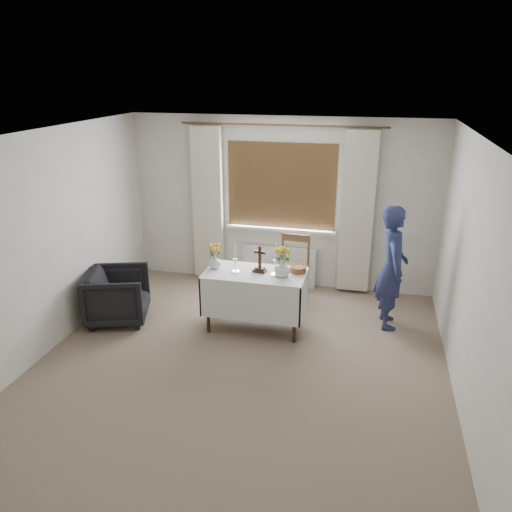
{
  "coord_description": "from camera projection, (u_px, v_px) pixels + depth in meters",
  "views": [
    {
      "loc": [
        1.28,
        -4.49,
        3.09
      ],
      "look_at": [
        0.02,
        0.8,
        1.06
      ],
      "focal_mm": 35.0,
      "sensor_mm": 36.0,
      "label": 1
    }
  ],
  "objects": [
    {
      "name": "person",
      "position": [
        392.0,
        267.0,
        6.18
      ],
      "size": [
        0.46,
        0.63,
        1.58
      ],
      "primitive_type": "imported",
      "rotation": [
        0.0,
        0.0,
        1.72
      ],
      "color": "navy",
      "rests_on": "ground"
    },
    {
      "name": "wooden_cross",
      "position": [
        260.0,
        259.0,
        6.06
      ],
      "size": [
        0.17,
        0.14,
        0.34
      ],
      "primitive_type": null,
      "rotation": [
        0.0,
        0.0,
        -0.15
      ],
      "color": "black",
      "rests_on": "altar_table"
    },
    {
      "name": "altar_table",
      "position": [
        255.0,
        301.0,
        6.23
      ],
      "size": [
        1.24,
        0.64,
        0.76
      ],
      "primitive_type": "cube",
      "color": "silver",
      "rests_on": "ground"
    },
    {
      "name": "flower_vase_right",
      "position": [
        282.0,
        268.0,
        5.95
      ],
      "size": [
        0.24,
        0.24,
        0.2
      ],
      "primitive_type": "imported",
      "rotation": [
        0.0,
        0.0,
        -0.26
      ],
      "color": "silver",
      "rests_on": "altar_table"
    },
    {
      "name": "armchair",
      "position": [
        118.0,
        296.0,
        6.45
      ],
      "size": [
        0.95,
        0.94,
        0.69
      ],
      "primitive_type": "imported",
      "rotation": [
        0.0,
        0.0,
        1.88
      ],
      "color": "black",
      "rests_on": "ground"
    },
    {
      "name": "flower_vase_left",
      "position": [
        215.0,
        262.0,
        6.2
      ],
      "size": [
        0.22,
        0.22,
        0.17
      ],
      "primitive_type": "imported",
      "rotation": [
        0.0,
        0.0,
        0.43
      ],
      "color": "silver",
      "rests_on": "altar_table"
    },
    {
      "name": "ground",
      "position": [
        237.0,
        371.0,
        5.45
      ],
      "size": [
        5.0,
        5.0,
        0.0
      ],
      "primitive_type": "plane",
      "color": "#87725D",
      "rests_on": "ground"
    },
    {
      "name": "wicker_basket",
      "position": [
        298.0,
        269.0,
        6.1
      ],
      "size": [
        0.22,
        0.22,
        0.08
      ],
      "primitive_type": "cylinder",
      "rotation": [
        0.0,
        0.0,
        0.12
      ],
      "color": "brown",
      "rests_on": "altar_table"
    },
    {
      "name": "radiator",
      "position": [
        279.0,
        266.0,
        7.55
      ],
      "size": [
        1.1,
        0.1,
        0.6
      ],
      "primitive_type": "cube",
      "color": "silver",
      "rests_on": "ground"
    },
    {
      "name": "candlestick_left",
      "position": [
        235.0,
        258.0,
        6.06
      ],
      "size": [
        0.11,
        0.11,
        0.35
      ],
      "primitive_type": null,
      "rotation": [
        0.0,
        0.0,
        -0.12
      ],
      "color": "white",
      "rests_on": "altar_table"
    },
    {
      "name": "candlestick_right",
      "position": [
        276.0,
        260.0,
        5.95
      ],
      "size": [
        0.14,
        0.14,
        0.4
      ],
      "primitive_type": null,
      "rotation": [
        0.0,
        0.0,
        -0.33
      ],
      "color": "white",
      "rests_on": "altar_table"
    },
    {
      "name": "wooden_chair",
      "position": [
        292.0,
        270.0,
        6.95
      ],
      "size": [
        0.47,
        0.47,
        0.95
      ],
      "primitive_type": null,
      "rotation": [
        0.0,
        0.0,
        -0.07
      ],
      "color": "#53391C",
      "rests_on": "ground"
    }
  ]
}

